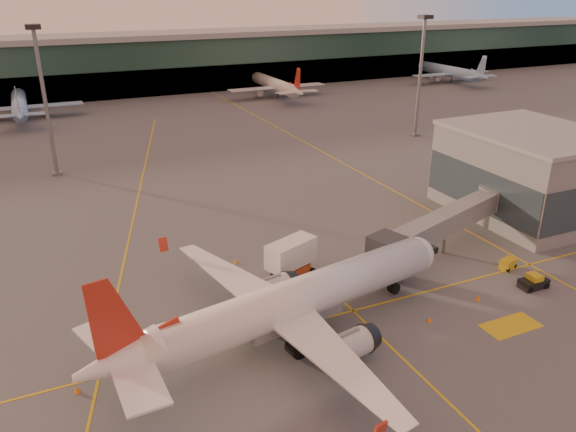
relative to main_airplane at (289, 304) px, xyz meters
name	(u,v)px	position (x,y,z in m)	size (l,w,h in m)	color
ground	(334,349)	(3.18, -3.36, -3.85)	(600.00, 600.00, 0.00)	#4C4F54
taxi_markings	(154,204)	(-4.14, 41.13, -3.85)	(100.12, 173.00, 0.01)	gold
terminal	(106,65)	(3.18, 138.43, 4.91)	(400.00, 20.00, 17.60)	#19382D
gate_building	(529,173)	(45.11, 14.57, 2.44)	(18.40, 22.40, 12.60)	slate
mast_west_near	(44,91)	(-16.82, 62.64, 11.01)	(2.40, 2.40, 25.60)	slate
mast_east_near	(421,68)	(58.18, 58.64, 11.01)	(2.40, 2.40, 25.60)	slate
distant_aircraft_row	(39,117)	(-17.82, 114.64, -3.85)	(290.00, 34.00, 13.00)	#88B4E4
main_airplane	(289,304)	(0.00, 0.00, 0.00)	(39.08, 35.47, 11.85)	white
jet_bridge	(452,220)	(26.92, 9.20, 0.23)	(27.10, 11.73, 5.87)	slate
catering_truck	(292,257)	(5.32, 10.78, -1.16)	(6.65, 4.64, 4.74)	#AF3D19
gpu_cart	(508,264)	(29.94, 2.04, -3.25)	(2.37, 1.82, 1.23)	gold
pushback_tug	(534,282)	(29.18, -2.62, -3.17)	(3.29, 1.87, 1.66)	black
cone_nose	(478,298)	(21.60, -2.15, -3.55)	(0.49, 0.49, 0.62)	orange
cone_tail	(77,389)	(-19.44, 0.37, -3.54)	(0.50, 0.50, 0.64)	orange
cone_wing_left	(236,261)	(0.68, 16.98, -3.57)	(0.45, 0.45, 0.58)	orange
cone_fwd	(429,319)	(14.19, -3.35, -3.57)	(0.45, 0.45, 0.58)	orange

